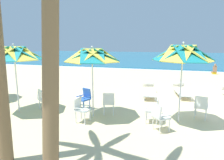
% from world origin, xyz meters
% --- Properties ---
extents(ground_plane, '(80.00, 80.00, 0.00)m').
position_xyz_m(ground_plane, '(0.00, 0.00, 0.00)').
color(ground_plane, beige).
extents(sea, '(80.00, 36.00, 0.10)m').
position_xyz_m(sea, '(0.00, 29.73, 0.05)').
color(sea, teal).
rests_on(sea, ground).
extents(surf_foam, '(80.00, 0.70, 0.01)m').
position_xyz_m(surf_foam, '(0.00, 11.43, 0.01)').
color(surf_foam, white).
rests_on(surf_foam, ground).
extents(beach_umbrella_0, '(1.96, 1.96, 2.74)m').
position_xyz_m(beach_umbrella_0, '(-1.11, -1.94, 2.35)').
color(beach_umbrella_0, silver).
rests_on(beach_umbrella_0, ground).
extents(plastic_chair_0, '(0.48, 0.46, 0.87)m').
position_xyz_m(plastic_chair_0, '(-1.94, -2.24, 0.50)').
color(plastic_chair_0, white).
rests_on(plastic_chair_0, ground).
extents(plastic_chair_1, '(0.53, 0.55, 0.87)m').
position_xyz_m(plastic_chair_1, '(-0.35, -1.43, 0.50)').
color(plastic_chair_1, white).
rests_on(plastic_chair_1, ground).
extents(plastic_chair_2, '(0.63, 0.63, 0.87)m').
position_xyz_m(plastic_chair_2, '(-1.72, -2.86, 0.50)').
color(plastic_chair_2, white).
rests_on(plastic_chair_2, ground).
extents(beach_umbrella_1, '(2.02, 2.02, 2.60)m').
position_xyz_m(beach_umbrella_1, '(-4.14, -2.29, 2.25)').
color(beach_umbrella_1, silver).
rests_on(beach_umbrella_1, ground).
extents(plastic_chair_3, '(0.54, 0.57, 0.87)m').
position_xyz_m(plastic_chair_3, '(-3.65, -1.92, 0.50)').
color(plastic_chair_3, white).
rests_on(plastic_chair_3, ground).
extents(plastic_chair_4, '(0.57, 0.60, 0.87)m').
position_xyz_m(plastic_chair_4, '(-4.78, -1.60, 0.50)').
color(plastic_chair_4, blue).
rests_on(plastic_chair_4, ground).
extents(plastic_chair_5, '(0.51, 0.48, 0.87)m').
position_xyz_m(plastic_chair_5, '(-4.35, -2.87, 0.50)').
color(plastic_chair_5, white).
rests_on(plastic_chair_5, ground).
extents(beach_umbrella_2, '(2.12, 2.12, 2.68)m').
position_xyz_m(beach_umbrella_2, '(-7.17, -2.62, 2.29)').
color(beach_umbrella_2, silver).
rests_on(beach_umbrella_2, ground).
extents(plastic_chair_6, '(0.62, 0.63, 0.87)m').
position_xyz_m(plastic_chair_6, '(-6.34, -2.18, 0.50)').
color(plastic_chair_6, white).
rests_on(plastic_chair_6, ground).
extents(sun_lounger_1, '(0.98, 2.22, 0.62)m').
position_xyz_m(sun_lounger_1, '(-0.80, 1.73, 0.28)').
color(sun_lounger_1, white).
rests_on(sun_lounger_1, ground).
extents(sun_lounger_2, '(0.93, 2.21, 0.62)m').
position_xyz_m(sun_lounger_2, '(-2.44, 1.20, 0.28)').
color(sun_lounger_2, white).
rests_on(sun_lounger_2, ground).
extents(beachgoer_seated, '(0.30, 0.93, 0.92)m').
position_xyz_m(beachgoer_seated, '(2.32, 10.17, 0.29)').
color(beachgoer_seated, yellow).
rests_on(beachgoer_seated, ground).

